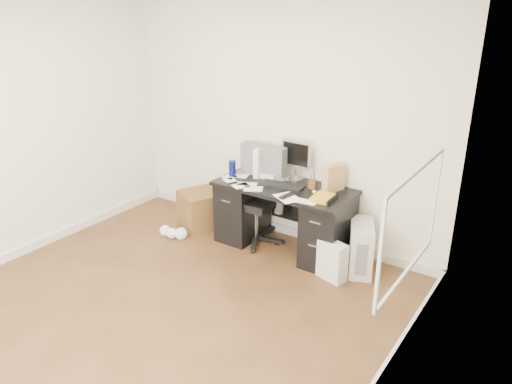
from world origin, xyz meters
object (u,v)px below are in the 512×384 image
desk (283,216)px  pc_tower (361,247)px  keyboard (282,186)px  lcd_monitor (296,160)px  office_chair (255,196)px  wicker_basket (201,210)px

desk → pc_tower: size_ratio=2.95×
keyboard → pc_tower: 1.05m
lcd_monitor → keyboard: 0.35m
lcd_monitor → office_chair: lcd_monitor is taller
lcd_monitor → pc_tower: size_ratio=0.89×
lcd_monitor → pc_tower: (0.90, -0.20, -0.72)m
lcd_monitor → keyboard: bearing=-89.3°
lcd_monitor → pc_tower: 1.17m
lcd_monitor → pc_tower: lcd_monitor is taller
keyboard → desk: bearing=72.4°
desk → keyboard: bearing=-100.9°
office_chair → pc_tower: bearing=1.3°
lcd_monitor → keyboard: lcd_monitor is taller
desk → keyboard: size_ratio=3.14×
desk → lcd_monitor: size_ratio=3.32×
office_chair → wicker_basket: 0.83m
pc_tower → wicker_basket: (-2.02, -0.13, -0.03)m
office_chair → wicker_basket: office_chair is taller
office_chair → pc_tower: size_ratio=2.17×
keyboard → wicker_basket: keyboard is taller
keyboard → office_chair: 0.42m
desk → pc_tower: (0.90, 0.04, -0.15)m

